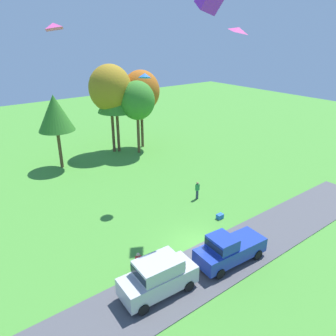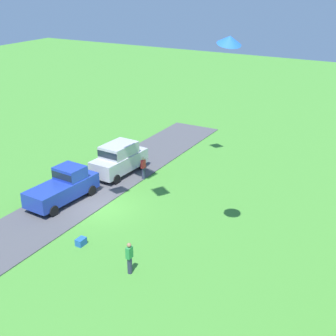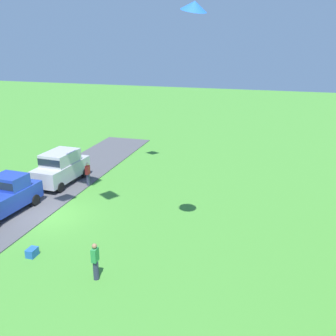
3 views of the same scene
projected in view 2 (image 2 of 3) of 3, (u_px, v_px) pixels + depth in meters
The scene contains 8 objects.
ground_plane at pixel (102, 208), 29.37m from camera, with size 120.00×120.00×0.00m, color #478E33.
pavement_strip at pixel (75, 200), 30.35m from camera, with size 36.00×4.40×0.06m, color #4C4C51.
car_suv_far_end at pixel (119, 158), 33.76m from camera, with size 4.70×2.25×2.28m.
car_pickup_mid_row at pixel (64, 186), 29.82m from camera, with size 5.12×2.31×2.14m.
person_on_lawn at pixel (130, 258), 22.70m from camera, with size 0.36×0.24×1.71m.
person_watching_sky at pixel (143, 168), 33.09m from camera, with size 0.36×0.24×1.71m.
cooler_box at pixel (81, 242), 25.32m from camera, with size 0.56×0.40×0.40m, color blue.
kite_delta_over_trees at pixel (230, 40), 19.85m from camera, with size 1.07×1.07×0.37m, color blue.
Camera 2 is at (20.69, 16.45, 13.72)m, focal length 50.00 mm.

